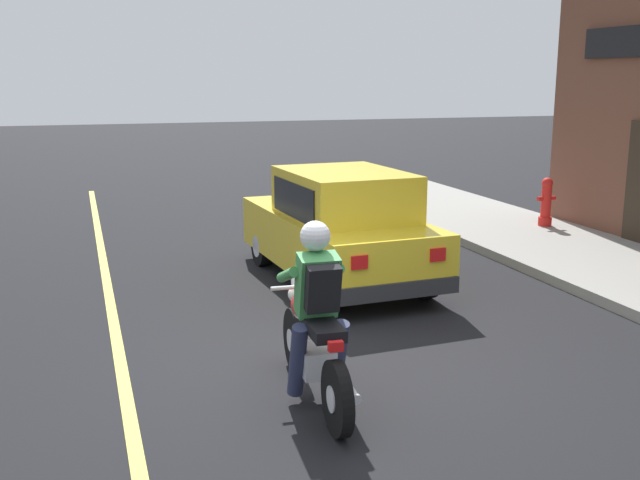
% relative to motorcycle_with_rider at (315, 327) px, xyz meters
% --- Properties ---
extents(ground_plane, '(80.00, 80.00, 0.00)m').
position_rel_motorcycle_with_rider_xyz_m(ground_plane, '(0.21, 0.49, -0.68)').
color(ground_plane, black).
extents(sidewalk_curb, '(2.60, 22.00, 0.14)m').
position_rel_motorcycle_with_rider_xyz_m(sidewalk_curb, '(5.50, 3.49, -0.61)').
color(sidewalk_curb, gray).
rests_on(sidewalk_curb, ground).
extents(lane_stripe, '(0.12, 19.80, 0.01)m').
position_rel_motorcycle_with_rider_xyz_m(lane_stripe, '(-1.59, 3.49, -0.67)').
color(lane_stripe, '#D1C64C').
rests_on(lane_stripe, ground).
extents(motorcycle_with_rider, '(0.56, 2.02, 1.62)m').
position_rel_motorcycle_with_rider_xyz_m(motorcycle_with_rider, '(0.00, 0.00, 0.00)').
color(motorcycle_with_rider, black).
rests_on(motorcycle_with_rider, ground).
extents(car_hatchback, '(1.86, 3.87, 1.57)m').
position_rel_motorcycle_with_rider_xyz_m(car_hatchback, '(1.50, 3.63, 0.09)').
color(car_hatchback, black).
rests_on(car_hatchback, ground).
extents(fire_hydrant, '(0.36, 0.24, 0.88)m').
position_rel_motorcycle_with_rider_xyz_m(fire_hydrant, '(6.15, 5.55, -0.11)').
color(fire_hydrant, red).
rests_on(fire_hydrant, sidewalk_curb).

